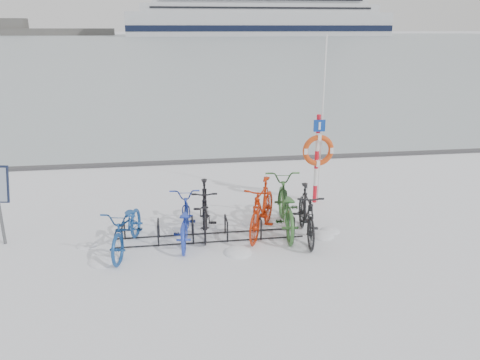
% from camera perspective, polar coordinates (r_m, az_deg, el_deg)
% --- Properties ---
extents(ground, '(900.00, 900.00, 0.00)m').
position_cam_1_polar(ground, '(10.16, -3.71, -7.11)').
color(ground, white).
rests_on(ground, ground).
extents(ice_sheet, '(400.00, 298.00, 0.02)m').
position_cam_1_polar(ice_sheet, '(164.22, -8.38, 16.49)').
color(ice_sheet, '#AAB9BF').
rests_on(ice_sheet, ground).
extents(quay_edge, '(400.00, 0.25, 0.10)m').
position_cam_1_polar(quay_edge, '(15.68, -5.50, 2.24)').
color(quay_edge, '#3F3F42').
rests_on(quay_edge, ground).
extents(bike_rack, '(4.00, 0.48, 0.46)m').
position_cam_1_polar(bike_rack, '(10.08, -3.73, -6.18)').
color(bike_rack, black).
rests_on(bike_rack, ground).
extents(lifebuoy_station, '(0.80, 0.23, 4.16)m').
position_cam_1_polar(lifebuoy_station, '(11.84, 9.50, 3.57)').
color(lifebuoy_station, red).
rests_on(lifebuoy_station, ground).
extents(cruise_ferry, '(126.40, 23.86, 41.53)m').
position_cam_1_polar(cruise_ferry, '(240.15, 2.19, 19.83)').
color(cruise_ferry, silver).
rests_on(cruise_ferry, ground).
extents(bike_0, '(1.04, 2.02, 1.01)m').
position_cam_1_polar(bike_0, '(9.76, -13.60, -5.47)').
color(bike_0, navy).
rests_on(bike_0, ground).
extents(bike_1, '(0.80, 1.93, 0.99)m').
position_cam_1_polar(bike_1, '(9.96, -6.83, -4.63)').
color(bike_1, '#243DB7').
rests_on(bike_1, ground).
extents(bike_2, '(0.67, 1.94, 1.15)m').
position_cam_1_polar(bike_2, '(10.30, -4.33, -3.30)').
color(bike_2, black).
rests_on(bike_2, ground).
extents(bike_3, '(1.36, 2.06, 1.21)m').
position_cam_1_polar(bike_3, '(10.23, 2.69, -3.23)').
color(bike_3, '#AD2407').
rests_on(bike_3, ground).
extents(bike_4, '(1.03, 2.34, 1.19)m').
position_cam_1_polar(bike_4, '(10.43, 5.53, -2.91)').
color(bike_4, '#35662F').
rests_on(bike_4, ground).
extents(bike_5, '(0.75, 1.96, 1.15)m').
position_cam_1_polar(bike_5, '(10.09, 8.12, -3.89)').
color(bike_5, black).
rests_on(bike_5, ground).
extents(snow_drifts, '(5.68, 1.92, 0.21)m').
position_cam_1_polar(snow_drifts, '(9.97, -3.10, -7.61)').
color(snow_drifts, white).
rests_on(snow_drifts, ground).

